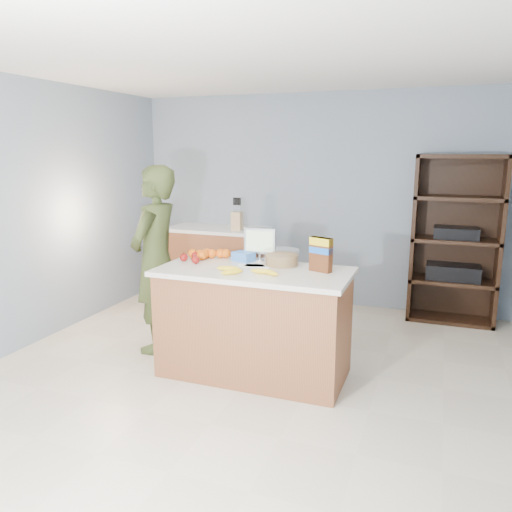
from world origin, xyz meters
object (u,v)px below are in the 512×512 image
(cereal_box, at_px, (321,252))
(shelving_unit, at_px, (455,243))
(tv, at_px, (260,242))
(person, at_px, (156,260))
(counter_peninsula, at_px, (254,326))

(cereal_box, bearing_deg, shelving_unit, 61.92)
(shelving_unit, distance_m, tv, 2.37)
(shelving_unit, relative_size, cereal_box, 6.63)
(shelving_unit, bearing_deg, person, -144.48)
(shelving_unit, xyz_separation_m, person, (-2.59, -1.85, -0.01))
(counter_peninsula, bearing_deg, cereal_box, 12.77)
(cereal_box, bearing_deg, person, 176.87)
(shelving_unit, height_order, person, shelving_unit)
(person, bearing_deg, tv, 95.94)
(shelving_unit, xyz_separation_m, tv, (-1.62, -1.71, 0.19))
(person, bearing_deg, shelving_unit, 123.68)
(counter_peninsula, relative_size, tv, 5.53)
(tv, relative_size, cereal_box, 1.04)
(counter_peninsula, distance_m, cereal_box, 0.83)
(counter_peninsula, xyz_separation_m, tv, (-0.07, 0.33, 0.64))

